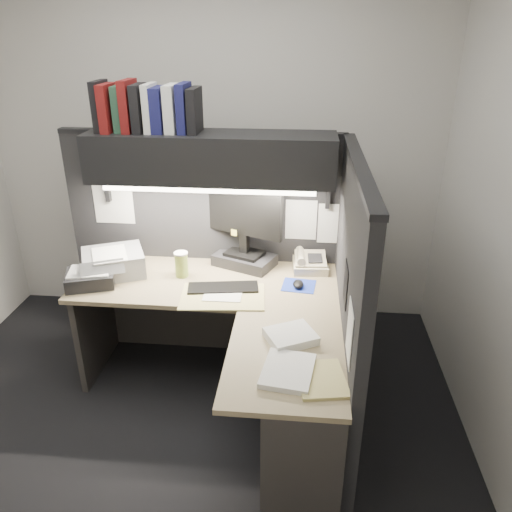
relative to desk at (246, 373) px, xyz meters
name	(u,v)px	position (x,y,z in m)	size (l,w,h in m)	color
floor	(178,427)	(-0.43, 0.00, -0.44)	(3.50, 3.50, 0.00)	black
wall_back	(213,153)	(-0.43, 1.50, 0.91)	(3.50, 0.04, 2.70)	silver
partition_back	(206,248)	(-0.40, 0.93, 0.36)	(1.90, 0.06, 1.60)	black
partition_right	(347,308)	(0.55, 0.18, 0.36)	(0.06, 1.50, 1.60)	black
desk	(246,373)	(0.00, 0.00, 0.00)	(1.70, 1.53, 0.73)	#9B8862
overhead_shelf	(211,157)	(-0.30, 0.75, 1.06)	(1.55, 0.34, 0.30)	black
task_light_tube	(208,190)	(-0.30, 0.61, 0.89)	(0.04, 0.04, 1.32)	white
monitor	(244,233)	(-0.10, 0.82, 0.53)	(0.53, 0.38, 0.60)	black
keyboard	(223,288)	(-0.20, 0.45, 0.30)	(0.44, 0.15, 0.02)	black
mousepad	(299,286)	(0.28, 0.55, 0.29)	(0.21, 0.19, 0.00)	#1C329C
mouse	(298,284)	(0.27, 0.53, 0.31)	(0.07, 0.11, 0.04)	black
telephone	(310,263)	(0.35, 0.80, 0.33)	(0.23, 0.24, 0.09)	#BBB090
coffee_cup	(182,265)	(-0.50, 0.62, 0.37)	(0.09, 0.09, 0.16)	#B2BD4B
printer	(114,263)	(-0.96, 0.61, 0.36)	(0.39, 0.33, 0.15)	gray
notebook_stack	(91,278)	(-1.06, 0.45, 0.33)	(0.30, 0.25, 0.09)	black
open_folder	(223,297)	(-0.19, 0.36, 0.29)	(0.51, 0.33, 0.01)	tan
paper_stack_a	(291,336)	(0.25, -0.06, 0.31)	(0.24, 0.21, 0.05)	white
paper_stack_b	(288,371)	(0.24, -0.34, 0.30)	(0.24, 0.29, 0.03)	white
manila_stack	(321,379)	(0.40, -0.38, 0.30)	(0.22, 0.28, 0.02)	tan
binder_row	(147,108)	(-0.69, 0.76, 1.35)	(0.64, 0.25, 0.31)	black
pinned_papers	(255,237)	(0.00, 0.56, 0.61)	(1.76, 1.31, 0.51)	white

